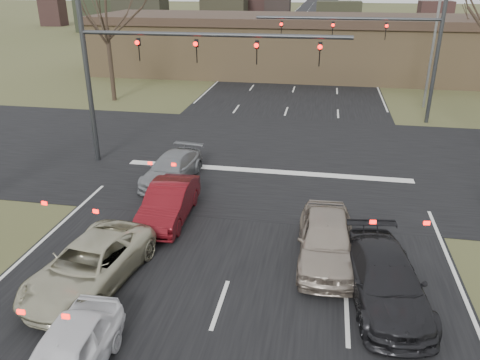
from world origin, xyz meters
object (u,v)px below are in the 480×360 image
(building, at_px, (322,46))
(streetlight_right_far, at_px, (433,25))
(car_silver_suv, at_px, (89,265))
(mast_arm_near, at_px, (153,60))
(car_charcoal_sedan, at_px, (385,280))
(car_silver_ahead, at_px, (326,239))
(car_grey_ahead, at_px, (172,168))
(mast_arm_far, at_px, (390,40))
(car_white_sedan, at_px, (66,359))
(car_red_ahead, at_px, (169,202))

(building, xyz_separation_m, streetlight_right_far, (7.32, -11.00, 2.92))
(streetlight_right_far, distance_m, car_silver_suv, 27.65)
(mast_arm_near, relative_size, car_charcoal_sedan, 2.54)
(car_charcoal_sedan, bearing_deg, car_silver_ahead, 124.39)
(building, distance_m, car_grey_ahead, 27.59)
(building, bearing_deg, streetlight_right_far, -56.35)
(mast_arm_near, bearing_deg, car_charcoal_sedan, -42.61)
(building, xyz_separation_m, car_silver_ahead, (0.87, -32.15, -1.89))
(car_charcoal_sedan, xyz_separation_m, car_grey_ahead, (-8.52, 7.11, -0.08))
(mast_arm_far, bearing_deg, mast_arm_near, -138.78)
(streetlight_right_far, relative_size, car_charcoal_sedan, 2.09)
(streetlight_right_far, height_order, car_charcoal_sedan, streetlight_right_far)
(mast_arm_far, height_order, car_silver_ahead, mast_arm_far)
(building, xyz_separation_m, car_charcoal_sedan, (2.52, -33.97, -1.97))
(streetlight_right_far, height_order, car_silver_suv, streetlight_right_far)
(building, distance_m, car_silver_ahead, 32.22)
(mast_arm_far, height_order, car_white_sedan, mast_arm_far)
(building, distance_m, car_silver_suv, 35.29)
(building, distance_m, car_white_sedan, 38.60)
(streetlight_right_far, bearing_deg, car_charcoal_sedan, -101.82)
(streetlight_right_far, distance_m, car_charcoal_sedan, 23.97)
(mast_arm_near, bearing_deg, car_silver_ahead, -41.45)
(building, relative_size, car_red_ahead, 10.10)
(building, height_order, car_charcoal_sedan, building)
(car_silver_suv, height_order, car_charcoal_sedan, car_charcoal_sedan)
(car_grey_ahead, relative_size, car_silver_ahead, 0.93)
(car_charcoal_sedan, bearing_deg, car_red_ahead, 146.38)
(mast_arm_far, relative_size, car_charcoal_sedan, 2.33)
(car_silver_suv, relative_size, car_grey_ahead, 1.14)
(mast_arm_far, relative_size, car_white_sedan, 2.86)
(car_silver_suv, bearing_deg, mast_arm_near, 104.43)
(building, distance_m, mast_arm_near, 26.14)
(car_silver_suv, bearing_deg, car_grey_ahead, 97.22)
(building, height_order, car_silver_ahead, building)
(building, bearing_deg, car_red_ahead, -99.36)
(car_charcoal_sedan, bearing_deg, car_silver_suv, 177.20)
(car_silver_suv, height_order, car_white_sedan, car_silver_suv)
(car_silver_suv, xyz_separation_m, car_charcoal_sedan, (8.52, 0.76, 0.02))
(car_white_sedan, distance_m, car_red_ahead, 7.91)
(car_grey_ahead, bearing_deg, car_white_sedan, -77.03)
(mast_arm_near, relative_size, car_silver_suv, 2.52)
(mast_arm_near, xyz_separation_m, car_grey_ahead, (1.23, -1.85, -4.46))
(building, height_order, car_grey_ahead, building)
(car_white_sedan, height_order, car_silver_ahead, car_silver_ahead)
(streetlight_right_far, relative_size, car_silver_suv, 2.08)
(streetlight_right_far, distance_m, car_grey_ahead, 21.29)
(building, xyz_separation_m, car_red_ahead, (-5.00, -30.34, -1.97))
(mast_arm_far, xyz_separation_m, car_white_sedan, (-8.98, -23.24, -4.36))
(building, bearing_deg, car_charcoal_sedan, -85.76)
(car_charcoal_sedan, bearing_deg, building, 86.37)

